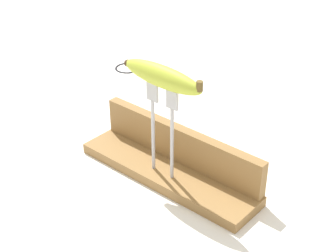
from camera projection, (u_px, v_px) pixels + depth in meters
name	position (u px, v px, depth m)	size (l,w,h in m)	color
ground_plane	(168.00, 177.00, 1.06)	(3.00, 3.00, 0.00)	silver
wooden_board	(168.00, 173.00, 1.05)	(0.40, 0.10, 0.02)	olive
board_backstop	(181.00, 144.00, 1.05)	(0.39, 0.02, 0.08)	olive
fork_stand_center	(162.00, 123.00, 0.98)	(0.07, 0.01, 0.19)	#B2B2B7
banana_raised_center	(162.00, 76.00, 0.93)	(0.19, 0.04, 0.04)	#B2C138
wire_coil	(128.00, 67.00, 1.52)	(0.07, 0.07, 0.01)	black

